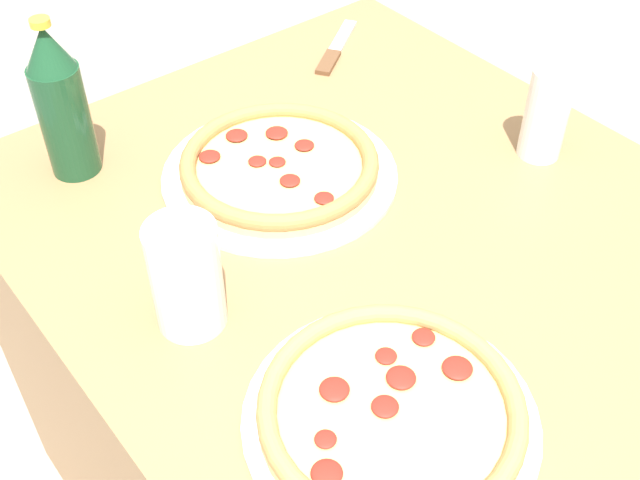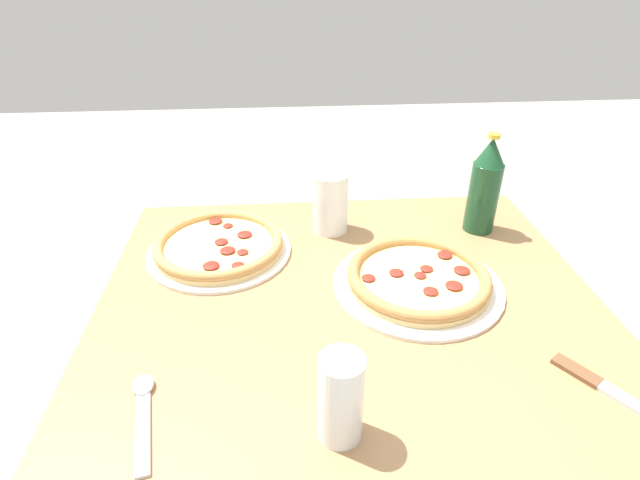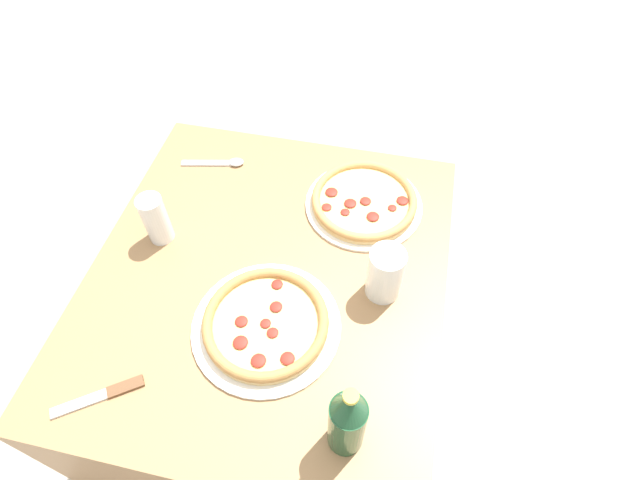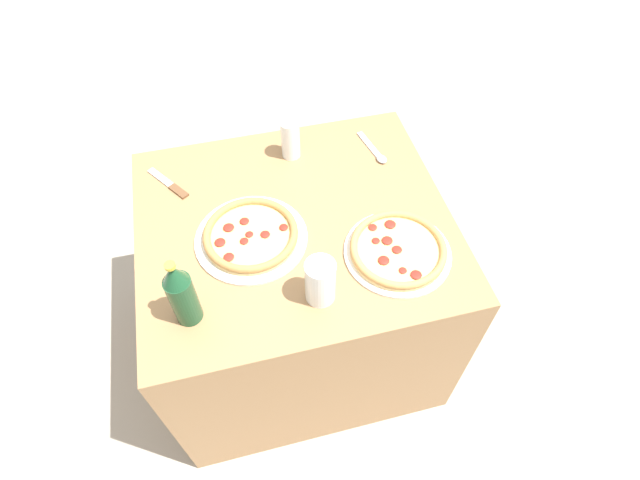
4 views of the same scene
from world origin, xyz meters
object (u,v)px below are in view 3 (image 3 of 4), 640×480
(pizza_pepperoni, at_px, (364,201))
(knife, at_px, (103,395))
(pizza_margherita, at_px, (266,323))
(beer_bottle, at_px, (347,420))
(glass_water, at_px, (156,220))
(glass_red_wine, at_px, (385,275))
(spoon, at_px, (223,163))

(pizza_pepperoni, relative_size, knife, 1.88)
(pizza_pepperoni, distance_m, pizza_margherita, 0.44)
(pizza_margherita, xyz_separation_m, beer_bottle, (-0.20, -0.22, 0.09))
(pizza_pepperoni, bearing_deg, glass_water, 113.45)
(pizza_margherita, relative_size, glass_red_wine, 2.35)
(beer_bottle, relative_size, knife, 1.41)
(pizza_margherita, distance_m, knife, 0.37)
(pizza_margherita, bearing_deg, glass_red_wine, -57.77)
(glass_water, distance_m, beer_bottle, 0.68)
(pizza_pepperoni, relative_size, glass_red_wine, 2.20)
(glass_water, xyz_separation_m, beer_bottle, (-0.40, -0.55, 0.05))
(pizza_margherita, distance_m, beer_bottle, 0.31)
(pizza_pepperoni, height_order, beer_bottle, beer_bottle)
(spoon, bearing_deg, pizza_pepperoni, -99.68)
(glass_water, distance_m, knife, 0.43)
(pizza_margherita, relative_size, knife, 2.01)
(glass_water, xyz_separation_m, spoon, (0.29, -0.07, -0.06))
(pizza_pepperoni, height_order, glass_water, glass_water)
(pizza_pepperoni, distance_m, glass_water, 0.54)
(beer_bottle, height_order, knife, beer_bottle)
(glass_water, distance_m, spoon, 0.30)
(pizza_pepperoni, relative_size, beer_bottle, 1.33)
(knife, relative_size, spoon, 0.92)
(beer_bottle, height_order, spoon, beer_bottle)
(glass_red_wine, bearing_deg, pizza_margherita, 122.23)
(glass_red_wine, relative_size, knife, 0.86)
(beer_bottle, bearing_deg, glass_water, 54.41)
(glass_red_wine, xyz_separation_m, knife, (-0.38, 0.53, -0.06))
(glass_water, bearing_deg, knife, -173.76)
(knife, bearing_deg, beer_bottle, -87.40)
(beer_bottle, bearing_deg, pizza_margherita, 47.33)
(glass_red_wine, distance_m, knife, 0.66)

